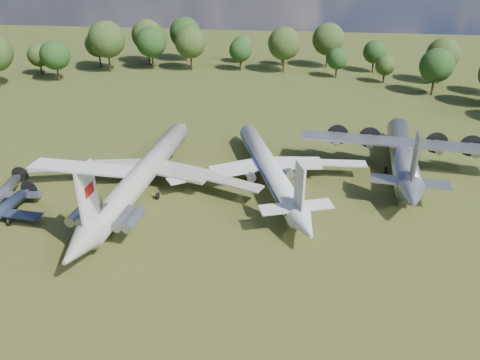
% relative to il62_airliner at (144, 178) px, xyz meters
% --- Properties ---
extents(ground, '(300.00, 300.00, 0.00)m').
position_rel_il62_airliner_xyz_m(ground, '(5.12, 0.53, -2.41)').
color(ground, '#264216').
rests_on(ground, ground).
extents(il62_airliner, '(40.88, 51.47, 4.82)m').
position_rel_il62_airliner_xyz_m(il62_airliner, '(0.00, 0.00, 0.00)').
color(il62_airliner, silver).
rests_on(il62_airliner, ground).
extents(tu104_jet, '(44.89, 51.71, 4.35)m').
position_rel_il62_airliner_xyz_m(tu104_jet, '(19.17, 5.35, -0.23)').
color(tu104_jet, silver).
rests_on(tu104_jet, ground).
extents(an12_transport, '(38.09, 41.70, 5.05)m').
position_rel_il62_airliner_xyz_m(an12_transport, '(41.25, 12.55, 0.12)').
color(an12_transport, '#A4A6AC').
rests_on(an12_transport, ground).
extents(small_prop_northwest, '(13.59, 17.21, 2.32)m').
position_rel_il62_airliner_xyz_m(small_prop_northwest, '(-19.91, -6.65, -1.25)').
color(small_prop_northwest, '#979A9E').
rests_on(small_prop_northwest, ground).
extents(person_on_il62, '(0.67, 0.58, 1.55)m').
position_rel_il62_airliner_xyz_m(person_on_il62, '(-0.87, -13.47, 3.18)').
color(person_on_il62, '#926D4A').
rests_on(person_on_il62, il62_airliner).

